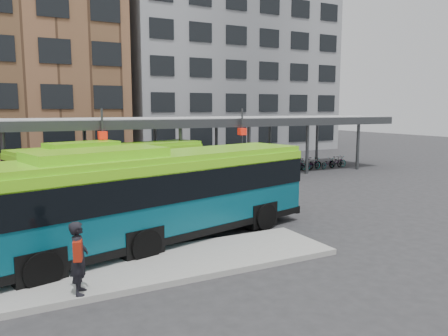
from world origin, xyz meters
The scene contains 8 objects.
ground centered at (0.00, 0.00, 0.00)m, with size 120.00×120.00×0.00m, color #28282B.
boarding_island centered at (-5.50, -3.00, 0.09)m, with size 14.00×3.00×0.18m, color gray.
canopy centered at (-0.06, 12.87, 3.91)m, with size 40.00×6.53×4.80m.
building_grey centered at (16.00, 32.00, 10.00)m, with size 24.00×14.00×20.00m, color slate.
bus_front centered at (-3.46, -0.69, 1.83)m, with size 13.04×5.85×3.52m.
bus_rear centered at (-2.59, 9.15, 1.58)m, with size 11.25×5.30×3.04m.
pedestrian centered at (-6.60, -4.21, 1.12)m, with size 0.60×0.77×1.85m.
bike_rack centered at (13.70, 12.09, 0.46)m, with size 7.21×1.32×1.01m.
Camera 1 is at (-8.20, -15.14, 4.79)m, focal length 35.00 mm.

